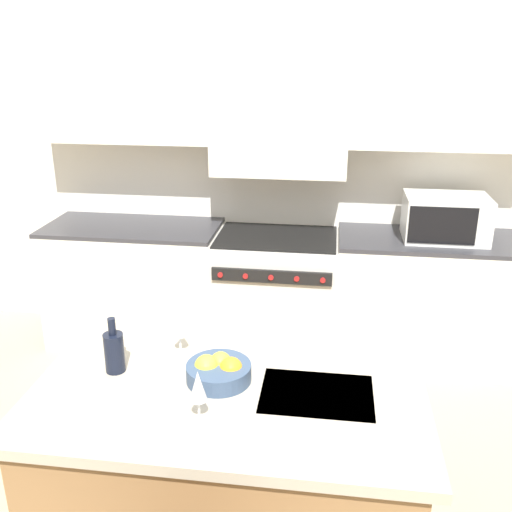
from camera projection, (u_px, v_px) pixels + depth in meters
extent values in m
cube|color=silver|center=(282.00, 167.00, 4.30)|extent=(10.00, 0.06, 2.70)
cube|color=silver|center=(281.00, 82.00, 3.89)|extent=(3.49, 0.34, 0.85)
cube|color=silver|center=(280.00, 131.00, 3.98)|extent=(0.95, 0.40, 0.60)
cube|color=silver|center=(136.00, 285.00, 4.43)|extent=(1.30, 0.62, 0.91)
cube|color=#333338|center=(132.00, 228.00, 4.27)|extent=(1.30, 0.62, 0.03)
cube|color=silver|center=(426.00, 302.00, 4.15)|extent=(1.30, 0.62, 0.91)
cube|color=#333338|center=(433.00, 241.00, 3.99)|extent=(1.30, 0.62, 0.03)
cube|color=beige|center=(276.00, 295.00, 4.27)|extent=(0.89, 0.66, 0.91)
cube|color=black|center=(277.00, 237.00, 4.11)|extent=(0.86, 0.61, 0.01)
cube|color=black|center=(271.00, 277.00, 3.85)|extent=(0.82, 0.02, 0.09)
cylinder|color=#B21E1E|center=(220.00, 275.00, 3.89)|extent=(0.04, 0.02, 0.04)
cylinder|color=#B21E1E|center=(246.00, 276.00, 3.87)|extent=(0.04, 0.02, 0.04)
cylinder|color=#B21E1E|center=(271.00, 277.00, 3.84)|extent=(0.04, 0.02, 0.04)
cylinder|color=#B21E1E|center=(297.00, 279.00, 3.82)|extent=(0.04, 0.02, 0.04)
cylinder|color=#B21E1E|center=(323.00, 280.00, 3.80)|extent=(0.04, 0.02, 0.04)
cube|color=silver|center=(445.00, 218.00, 3.92)|extent=(0.56, 0.38, 0.31)
cube|color=black|center=(443.00, 226.00, 3.75)|extent=(0.44, 0.01, 0.25)
cube|color=olive|center=(230.00, 484.00, 2.45)|extent=(1.47, 0.88, 0.88)
cube|color=#B2A893|center=(229.00, 392.00, 2.29)|extent=(1.56, 0.96, 0.04)
cube|color=#2D2D30|center=(317.00, 395.00, 2.23)|extent=(0.44, 0.32, 0.01)
cylinder|color=#B2B2B7|center=(318.00, 369.00, 2.41)|extent=(0.02, 0.02, 0.00)
cylinder|color=black|center=(114.00, 353.00, 2.36)|extent=(0.08, 0.08, 0.17)
cylinder|color=black|center=(112.00, 326.00, 2.32)|extent=(0.03, 0.03, 0.07)
cylinder|color=white|center=(199.00, 419.00, 2.07)|extent=(0.06, 0.06, 0.01)
cylinder|color=white|center=(199.00, 409.00, 2.06)|extent=(0.01, 0.01, 0.08)
cone|color=white|center=(198.00, 386.00, 2.02)|extent=(0.06, 0.06, 0.12)
cylinder|color=white|center=(181.00, 352.00, 2.53)|extent=(0.06, 0.06, 0.01)
cylinder|color=white|center=(180.00, 343.00, 2.51)|extent=(0.01, 0.01, 0.08)
cone|color=white|center=(179.00, 323.00, 2.48)|extent=(0.06, 0.06, 0.12)
cylinder|color=#384C6B|center=(219.00, 372.00, 2.31)|extent=(0.27, 0.27, 0.07)
sphere|color=gold|center=(206.00, 367.00, 2.31)|extent=(0.10, 0.10, 0.10)
sphere|color=gold|center=(231.00, 368.00, 2.30)|extent=(0.09, 0.09, 0.09)
sphere|color=gold|center=(221.00, 362.00, 2.34)|extent=(0.09, 0.09, 0.09)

